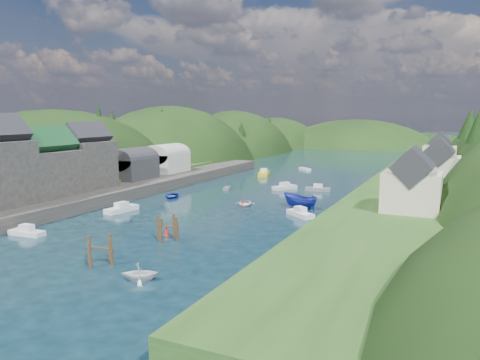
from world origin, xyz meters
The scene contains 15 objects.
ground centered at (0.00, 50.00, 0.00)m, with size 600.00×600.00×0.00m, color black.
hillside_left centered at (-45.00, 75.00, -8.03)m, with size 44.00×245.56×52.00m.
far_hills centered at (1.22, 174.01, -10.80)m, with size 103.00×68.00×44.00m.
hill_trees centered at (0.17, 66.17, 11.14)m, with size 91.48×149.76×12.79m.
quay_left centered at (-24.00, 20.00, 1.00)m, with size 12.00×110.00×2.00m, color #2D2B28.
terrace_left_grass centered at (-31.00, 20.00, 1.25)m, with size 12.00×110.00×2.50m, color #234719.
quayside_buildings centered at (-26.00, 6.39, 7.09)m, with size 8.00×35.84×12.90m.
boat_sheds centered at (-26.00, 39.00, 5.27)m, with size 7.00×21.00×7.50m.
terrace_right centered at (25.00, 40.00, 1.20)m, with size 16.00×120.00×2.40m, color #234719.
right_bank_cottages centered at (28.00, 48.33, 5.84)m, with size 9.00×59.24×8.41m.
piling_cluster_near centered at (0.51, -5.60, 1.09)m, with size 3.40×3.16×3.31m.
piling_cluster_far centered at (1.61, 4.60, 1.16)m, with size 3.24×3.02×3.46m.
channel_buoy_near centered at (0.31, 6.26, 0.48)m, with size 0.70×0.70×1.10m.
channel_buoy_far centered at (1.47, 25.80, 0.48)m, with size 0.70×0.70×1.10m.
moored_boats centered at (0.49, 29.35, 0.62)m, with size 35.36×88.29×2.41m.
Camera 1 is at (32.38, -40.29, 14.96)m, focal length 35.00 mm.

